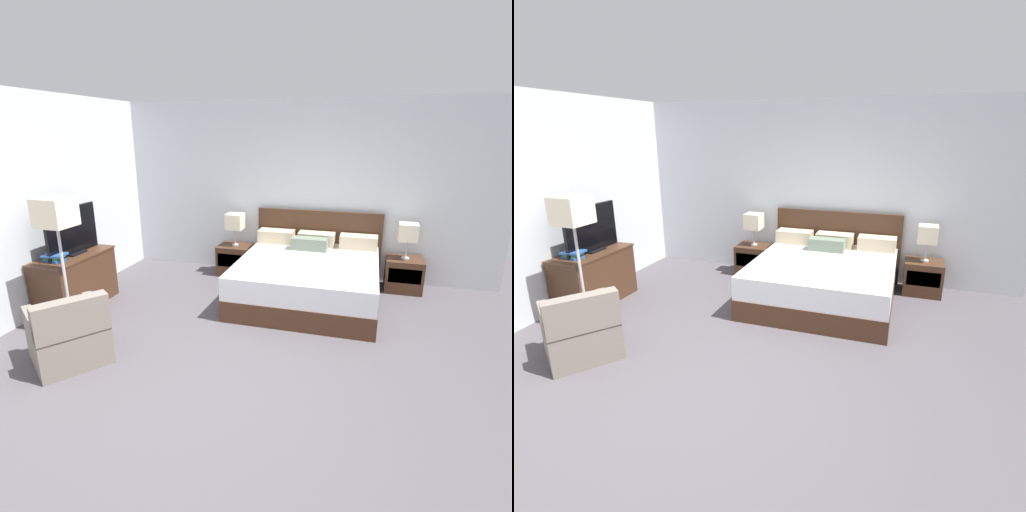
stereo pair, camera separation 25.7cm
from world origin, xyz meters
TOP-DOWN VIEW (x-y plane):
  - ground_plane at (0.00, 0.00)m, footprint 10.56×10.56m
  - wall_back at (0.00, 3.55)m, footprint 6.52×0.06m
  - wall_left at (-2.69, 1.46)m, footprint 0.06×5.32m
  - bed at (0.57, 2.53)m, footprint 1.95×2.01m
  - nightstand_left at (-0.75, 3.23)m, footprint 0.53×0.47m
  - nightstand_right at (1.88, 3.23)m, footprint 0.53×0.47m
  - table_lamp_left at (-0.75, 3.23)m, footprint 0.26×0.26m
  - table_lamp_right at (1.88, 3.23)m, footprint 0.26×0.26m
  - dresser at (-2.37, 1.41)m, footprint 0.53×1.10m
  - tv at (-2.37, 1.46)m, footprint 0.18×0.90m
  - book_red_cover at (-2.39, 1.12)m, footprint 0.27×0.20m
  - book_blue_cover at (-2.38, 1.12)m, footprint 0.19×0.17m
  - book_small_top at (-2.37, 1.12)m, footprint 0.29×0.25m
  - armchair_by_window at (-1.49, 0.23)m, footprint 0.96×0.96m
  - floor_lamp at (-1.94, 0.76)m, footprint 0.35×0.35m

SIDE VIEW (x-z plane):
  - ground_plane at x=0.00m, z-range 0.00..0.00m
  - nightstand_left at x=-0.75m, z-range 0.00..0.49m
  - nightstand_right at x=1.88m, z-range 0.00..0.49m
  - armchair_by_window at x=-1.49m, z-range -0.10..0.66m
  - bed at x=0.57m, z-range -0.22..0.86m
  - dresser at x=-2.37m, z-range 0.01..0.73m
  - book_red_cover at x=-2.39m, z-range 0.72..0.75m
  - book_blue_cover at x=-2.38m, z-range 0.75..0.79m
  - book_small_top at x=-2.37m, z-range 0.79..0.82m
  - table_lamp_left at x=-0.75m, z-range 0.62..1.14m
  - table_lamp_right at x=1.88m, z-range 0.62..1.14m
  - tv at x=-2.37m, z-range 0.71..1.34m
  - floor_lamp at x=-1.94m, z-range 0.55..2.14m
  - wall_back at x=0.00m, z-range 0.00..2.74m
  - wall_left at x=-2.69m, z-range 0.00..2.74m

